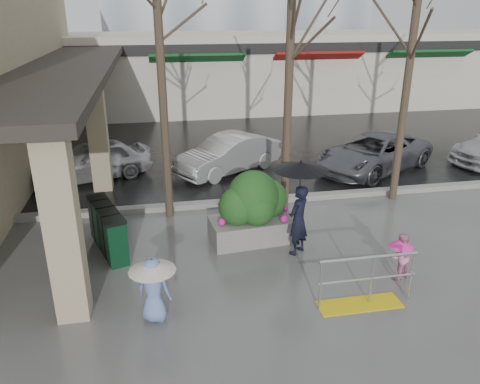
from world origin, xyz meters
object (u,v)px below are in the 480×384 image
object	(u,v)px
child_blue	(153,283)
car_b	(228,154)
woman	(299,198)
tree_mideast	(415,23)
news_boxes	(107,229)
car_c	(373,153)
tree_west	(158,14)
tree_midwest	(292,7)
handrail	(364,287)
child_pink	(400,254)
car_a	(93,160)
planter	(253,208)

from	to	relation	value
child_blue	car_b	size ratio (longest dim) A/B	0.32
woman	child_blue	size ratio (longest dim) A/B	1.81
tree_mideast	car_b	xyz separation A→B (m)	(-4.35, 3.28, -4.23)
tree_mideast	news_boxes	xyz separation A→B (m)	(-7.96, -1.69, -4.32)
child_blue	car_c	size ratio (longest dim) A/B	0.27
tree_west	tree_midwest	xyz separation A→B (m)	(3.20, 0.00, 0.15)
woman	news_boxes	bearing A→B (deg)	-53.46
news_boxes	car_c	distance (m)	9.49
tree_mideast	child_blue	bearing A→B (deg)	-147.04
tree_mideast	car_b	distance (m)	6.90
handrail	tree_mideast	distance (m)	7.28
car_b	child_pink	bearing A→B (deg)	-14.27
car_a	planter	bearing A→B (deg)	18.11
handrail	child_pink	distance (m)	1.36
news_boxes	car_b	distance (m)	6.14
woman	planter	bearing A→B (deg)	-85.00
planter	car_c	size ratio (longest dim) A/B	0.46
child_pink	car_b	size ratio (longest dim) A/B	0.26
woman	planter	size ratio (longest dim) A/B	1.06
child_blue	tree_mideast	bearing A→B (deg)	-123.82
car_a	child_blue	bearing A→B (deg)	-7.72
woman	news_boxes	size ratio (longest dim) A/B	1.14
child_pink	child_blue	bearing A→B (deg)	-16.49
car_c	child_blue	bearing A→B (deg)	-75.60
tree_mideast	car_a	distance (m)	10.32
tree_mideast	planter	size ratio (longest dim) A/B	3.11
child_pink	car_c	size ratio (longest dim) A/B	0.22
handrail	child_pink	xyz separation A→B (m)	(1.12, 0.75, 0.19)
child_blue	car_b	xyz separation A→B (m)	(2.62, 7.80, -0.13)
car_b	woman	bearing A→B (deg)	-26.07
woman	tree_mideast	bearing A→B (deg)	174.09
child_blue	planter	bearing A→B (deg)	-107.95
news_boxes	car_b	size ratio (longest dim) A/B	0.51
tree_mideast	car_b	bearing A→B (deg)	143.01
tree_mideast	car_c	size ratio (longest dim) A/B	1.43
tree_mideast	child_pink	bearing A→B (deg)	-116.55
tree_west	car_a	distance (m)	6.06
woman	car_a	size ratio (longest dim) A/B	0.60
tree_mideast	child_blue	world-z (taller)	tree_mideast
woman	planter	distance (m)	1.28
car_c	woman	bearing A→B (deg)	-68.58
tree_midwest	car_b	bearing A→B (deg)	107.80
planter	tree_mideast	bearing A→B (deg)	21.44
woman	news_boxes	world-z (taller)	woman
handrail	car_b	world-z (taller)	car_b
car_c	news_boxes	bearing A→B (deg)	-92.43
tree_midwest	handrail	bearing A→B (deg)	-88.09
car_a	handrail	bearing A→B (deg)	13.89
tree_west	child_pink	xyz separation A→B (m)	(4.48, -4.05, -4.52)
car_a	news_boxes	bearing A→B (deg)	-11.53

